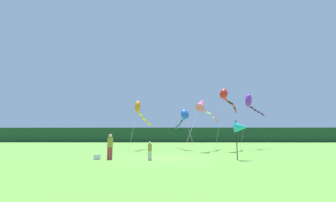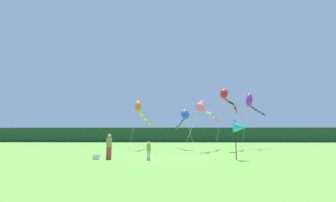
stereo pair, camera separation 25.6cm
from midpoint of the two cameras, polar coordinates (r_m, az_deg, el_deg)
ground_plane at (r=18.42m, az=-0.75°, el=-13.30°), size 120.00×120.00×0.00m
distant_treeline at (r=63.34m, az=0.51°, el=-8.04°), size 108.00×3.45×3.71m
person_adult at (r=17.60m, az=-13.97°, el=-10.12°), size 0.38×0.38×1.74m
person_child at (r=16.72m, az=-4.78°, el=-11.39°), size 0.27×0.27×1.25m
cooler_box at (r=17.88m, az=-16.82°, el=-12.54°), size 0.41×0.32×0.35m
banner_flag_pole at (r=17.37m, az=16.52°, el=-6.05°), size 0.90×0.70×2.69m
kite_blue at (r=29.00m, az=3.50°, el=-3.59°), size 1.96×7.73×4.88m
kite_red at (r=27.13m, az=13.15°, el=1.10°), size 3.86×5.98×6.78m
kite_rainbow at (r=25.92m, az=7.96°, el=-1.06°), size 4.99×9.85×5.83m
kite_purple at (r=32.17m, az=18.51°, el=-0.12°), size 4.62×4.15×7.02m
kite_orange at (r=28.74m, az=-7.04°, el=-2.07°), size 1.70×8.72×5.79m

